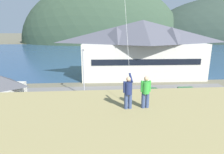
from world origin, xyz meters
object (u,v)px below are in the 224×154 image
Objects in this scene: wharf_dock at (110,65)px; parked_car_corner_spot at (186,94)px; harbor_lodge at (142,47)px; parked_car_front_row_red at (180,120)px; moored_boat_outer_mooring at (123,63)px; parked_car_lone_by_shed at (149,95)px; parking_light_pole at (83,70)px; moored_boat_wharfside at (97,66)px; person_kite_flyer at (128,91)px; parked_car_back_row_right at (82,101)px; parked_car_front_row_end at (47,123)px; person_companion at (146,91)px; parked_car_back_row_left at (98,119)px.

parked_car_corner_spot is (8.79, -25.63, 0.71)m from wharf_dock.
parked_car_front_row_red is at bearing -92.50° from harbor_lodge.
harbor_lodge is 12.65m from moored_boat_outer_mooring.
parking_light_pole reaches higher than parked_car_lone_by_shed.
moored_boat_wharfside reaches higher than wharf_dock.
harbor_lodge reaches higher than person_kite_flyer.
parked_car_back_row_right is at bearing -101.44° from wharf_dock.
wharf_dock is at bearing 87.32° from person_kite_flyer.
moored_boat_wharfside is 1.66× the size of parked_car_front_row_end.
harbor_lodge reaches higher than parked_car_corner_spot.
parked_car_back_row_right is 15.72m from person_companion.
moored_boat_wharfside reaches higher than parked_car_back_row_right.
person_companion is (-5.75, -7.86, 5.88)m from parked_car_front_row_red.
person_companion reaches higher than parking_light_pole.
person_kite_flyer is (-1.92, -40.93, 6.61)m from wharf_dock.
harbor_lodge is 6.06× the size of parked_car_lone_by_shed.
parked_car_back_row_right is 0.63× the size of parking_light_pole.
person_kite_flyer is (1.53, -38.10, 6.24)m from moored_boat_wharfside.
person_companion reaches higher than parked_car_back_row_left.
harbor_lodge is 30.61m from person_companion.
parked_car_back_row_right is (-2.02, -24.20, 0.34)m from moored_boat_wharfside.
person_kite_flyer reaches higher than parked_car_back_row_right.
moored_boat_outer_mooring is at bearing 23.47° from moored_boat_wharfside.
parked_car_corner_spot is 0.62× the size of parking_light_pole.
parked_car_front_row_red is at bearing 53.79° from person_companion.
moored_boat_outer_mooring is at bearing 68.25° from parking_light_pole.
wharf_dock is at bearing 98.22° from parked_car_front_row_red.
wharf_dock is 2.35× the size of parked_car_back_row_left.
moored_boat_wharfside is 1.62× the size of parked_car_back_row_right.
harbor_lodge is 22.59m from parked_car_front_row_red.
parked_car_front_row_end is 2.44× the size of person_companion.
parked_car_lone_by_shed is (0.15, -25.83, 0.34)m from moored_boat_outer_mooring.
moored_boat_wharfside is 38.64m from person_kite_flyer.
parked_car_corner_spot is at bearing 22.11° from parked_car_front_row_end.
parked_car_corner_spot is (3.05, -14.58, -5.06)m from harbor_lodge.
person_companion is (-6.71, -29.86, 0.82)m from harbor_lodge.
parked_car_front_row_red is (4.78, -33.04, 0.71)m from wharf_dock.
person_kite_flyer reaches higher than moored_boat_wharfside.
parked_car_front_row_end is (-8.56, -32.67, 0.71)m from wharf_dock.
parking_light_pole is (-11.27, -11.32, -2.05)m from harbor_lodge.
parked_car_front_row_end is (-5.06, -0.49, 0.00)m from parked_car_back_row_left.
parked_car_corner_spot is 2.29× the size of person_kite_flyer.
parked_car_lone_by_shed and parked_car_back_row_right have the same top height.
harbor_lodge is at bearing 66.42° from parked_car_back_row_left.
person_companion is (-0.98, -40.90, 6.59)m from wharf_dock.
wharf_dock is 33.39m from parked_car_front_row_red.
wharf_dock is at bearing 117.44° from harbor_lodge.
moored_boat_outer_mooring is at bearing 101.69° from parked_car_corner_spot.
wharf_dock is 3.47m from moored_boat_outer_mooring.
parked_car_back_row_left is 2.29× the size of person_kite_flyer.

